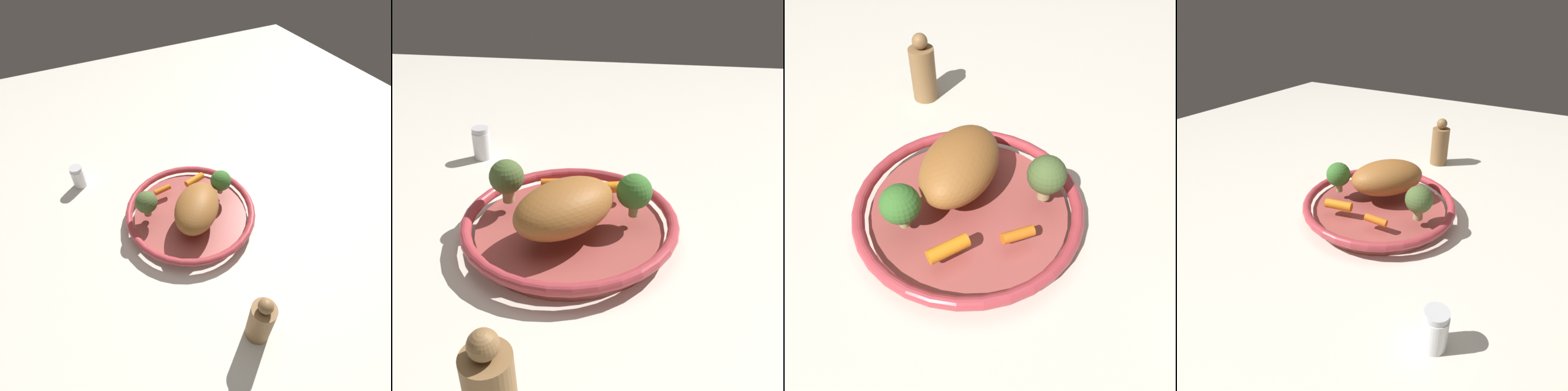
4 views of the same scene
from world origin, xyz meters
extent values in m
plane|color=silver|center=(0.00, 0.00, 0.00)|extent=(2.18, 2.18, 0.00)
cylinder|color=#A84C47|center=(0.00, 0.00, 0.01)|extent=(0.30, 0.30, 0.02)
torus|color=#B33A42|center=(0.00, 0.00, 0.03)|extent=(0.34, 0.34, 0.02)
ellipsoid|color=#9C5F2B|center=(0.00, -0.04, 0.08)|extent=(0.19, 0.20, 0.08)
cylinder|color=orange|center=(0.05, 0.08, 0.05)|extent=(0.06, 0.03, 0.02)
cylinder|color=orange|center=(-0.04, 0.09, 0.05)|extent=(0.05, 0.02, 0.02)
cylinder|color=#9CA566|center=(0.10, 0.02, 0.05)|extent=(0.01, 0.01, 0.02)
sphere|color=#39702C|center=(0.10, 0.02, 0.08)|extent=(0.06, 0.06, 0.06)
cylinder|color=tan|center=(-0.11, 0.03, 0.05)|extent=(0.02, 0.02, 0.02)
sphere|color=#4A6130|center=(-0.11, 0.03, 0.09)|extent=(0.06, 0.06, 0.06)
cylinder|color=white|center=(-0.24, 0.26, 0.03)|extent=(0.04, 0.04, 0.06)
cylinder|color=silver|center=(-0.24, 0.26, 0.06)|extent=(0.04, 0.04, 0.01)
cylinder|color=olive|center=(-0.01, -0.34, 0.05)|extent=(0.05, 0.05, 0.11)
sphere|color=olive|center=(-0.01, -0.34, 0.12)|extent=(0.03, 0.03, 0.03)
camera|label=1|loc=(-0.25, -0.52, 0.69)|focal=30.08mm
camera|label=2|loc=(0.12, -0.61, 0.44)|focal=43.28mm
camera|label=3|loc=(0.11, 0.37, 0.48)|focal=36.27mm
camera|label=4|loc=(-0.32, 0.58, 0.43)|focal=31.38mm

